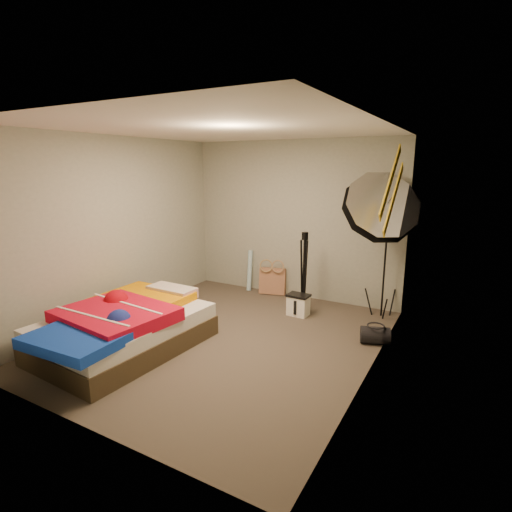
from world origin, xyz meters
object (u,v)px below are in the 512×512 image
Objects in this scene: tote_bag at (273,281)px; wrapping_roll at (250,270)px; bed at (124,327)px; duffel_bag at (375,335)px; camera_case at (298,306)px; photo_umbrella at (379,210)px; camera_tripod at (304,267)px.

tote_bag is 0.63× the size of wrapping_roll.
tote_bag is at bearing 0.00° from wrapping_roll.
duffel_bag is at bearing 31.77° from bed.
tote_bag is 1.53× the size of camera_case.
camera_case is at bearing -57.76° from tote_bag.
camera_case is at bearing 55.84° from bed.
photo_umbrella is (-0.21, 0.78, 1.43)m from duffel_bag.
camera_case is 1.74m from photo_umbrella.
bed is at bearing -122.20° from camera_tripod.
wrapping_roll is at bearing 87.13° from bed.
bed is 0.96× the size of photo_umbrella.
camera_tripod is at bearing 135.62° from duffel_bag.
camera_case is 0.14× the size of bed.
camera_case is 0.56m from camera_tripod.
bed is 2.57m from camera_tripod.
duffel_bag is 1.43m from camera_tripod.
wrapping_roll is at bearing 164.84° from tote_bag.
photo_umbrella is at bearing -9.12° from wrapping_roll.
tote_bag is 0.20× the size of photo_umbrella.
photo_umbrella is 1.30m from camera_tripod.
bed reaches higher than duffel_bag.
photo_umbrella is (0.97, 0.36, 1.40)m from camera_case.
wrapping_roll is at bearing 152.09° from camera_case.
tote_bag is 0.46m from wrapping_roll.
camera_tripod reaches higher than duffel_bag.
tote_bag is at bearing 132.03° from duffel_bag.
camera_tripod is at bearing -50.09° from tote_bag.
tote_bag is at bearing 139.80° from camera_case.
photo_umbrella is at bearing 22.70° from camera_case.
wrapping_roll is 2.70m from bed.
wrapping_roll is at bearing 155.99° from camera_tripod.
wrapping_roll is 1.42m from camera_case.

